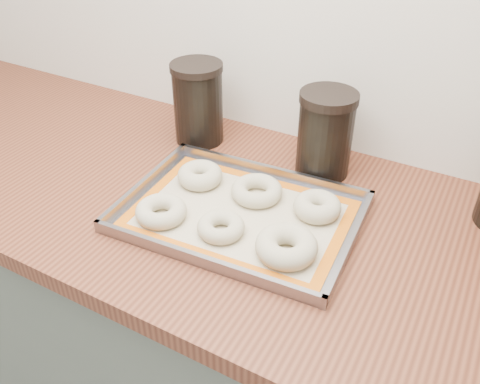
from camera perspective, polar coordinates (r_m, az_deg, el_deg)
The scene contains 11 objects.
countertop at distance 0.99m, azimuth 12.50°, elevation -6.45°, with size 3.06×0.68×0.04m, color brown.
baking_tray at distance 1.01m, azimuth -0.00°, elevation -2.45°, with size 0.48×0.36×0.03m.
baking_mat at distance 1.02m, azimuth 0.00°, elevation -2.54°, with size 0.44×0.32×0.00m.
bagel_front_left at distance 1.01m, azimuth -8.85°, elevation -2.15°, with size 0.10×0.10×0.03m, color #BBB091.
bagel_front_mid at distance 0.96m, azimuth -2.15°, elevation -3.93°, with size 0.09×0.09×0.03m, color #BBB091.
bagel_front_right at distance 0.91m, azimuth 5.24°, elevation -6.08°, with size 0.11×0.11×0.04m, color #BBB091.
bagel_back_left at distance 1.10m, azimuth -4.52°, elevation 1.89°, with size 0.10×0.10×0.04m, color #BBB091.
bagel_back_mid at distance 1.05m, azimuth 1.89°, elevation 0.15°, with size 0.11×0.11×0.03m, color #BBB091.
bagel_back_right at distance 1.02m, azimuth 8.67°, elevation -1.63°, with size 0.09×0.09×0.04m, color #BBB091.
canister_left at distance 1.24m, azimuth -4.73°, elevation 9.94°, with size 0.12×0.12×0.20m.
canister_mid at distance 1.12m, azimuth 9.55°, elevation 6.47°, with size 0.12×0.12×0.19m.
Camera 1 is at (0.16, 0.94, 1.53)m, focal length 38.00 mm.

